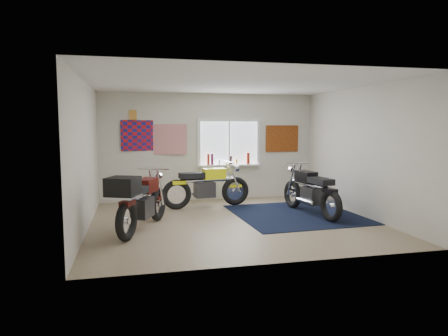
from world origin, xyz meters
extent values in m
plane|color=#9E896B|center=(0.00, 0.00, 0.00)|extent=(5.50, 5.50, 0.00)
plane|color=white|center=(0.00, 0.00, 2.70)|extent=(5.50, 5.50, 0.00)
plane|color=silver|center=(0.00, 2.50, 1.35)|extent=(5.50, 0.00, 5.50)
plane|color=silver|center=(0.00, -2.50, 1.35)|extent=(5.50, 0.00, 5.50)
plane|color=silver|center=(-2.75, 0.00, 1.35)|extent=(0.00, 5.00, 5.00)
plane|color=silver|center=(2.75, 0.00, 1.35)|extent=(0.00, 5.00, 5.00)
cube|color=black|center=(1.44, 0.29, 0.01)|extent=(2.62, 2.72, 0.01)
cube|color=white|center=(0.50, 2.48, 1.45)|extent=(1.50, 0.02, 1.10)
cube|color=white|center=(0.50, 2.47, 2.04)|extent=(1.66, 0.06, 0.08)
cube|color=white|center=(0.50, 2.47, 0.86)|extent=(1.66, 0.06, 0.08)
cube|color=white|center=(-0.29, 2.47, 1.45)|extent=(0.08, 0.06, 1.10)
cube|color=white|center=(1.29, 2.47, 1.45)|extent=(0.08, 0.06, 1.10)
cube|color=white|center=(0.50, 2.47, 1.45)|extent=(0.04, 0.06, 1.10)
cube|color=white|center=(0.50, 2.41, 0.88)|extent=(1.60, 0.16, 0.04)
cylinder|color=maroon|center=(-0.06, 2.40, 1.04)|extent=(0.07, 0.07, 0.28)
cylinder|color=silver|center=(0.23, 2.40, 0.96)|extent=(0.06, 0.06, 0.12)
cylinder|color=black|center=(0.53, 2.40, 1.01)|extent=(0.06, 0.06, 0.22)
cylinder|color=#C57F17|center=(0.69, 2.40, 0.97)|extent=(0.05, 0.05, 0.14)
cylinder|color=maroon|center=(1.00, 2.40, 1.05)|extent=(0.09, 0.09, 0.30)
cylinder|color=#592245|center=(0.04, 2.40, 1.04)|extent=(0.08, 0.08, 0.29)
plane|color=red|center=(-1.70, 2.48, 1.65)|extent=(1.00, 0.07, 1.00)
plane|color=red|center=(-1.05, 2.46, 1.55)|extent=(0.90, 0.09, 0.90)
cube|color=#C68738|center=(-1.90, 2.48, 2.15)|extent=(0.18, 0.02, 0.24)
cube|color=#A54C14|center=(1.95, 2.48, 1.55)|extent=(0.90, 0.03, 0.70)
torus|color=black|center=(0.45, 1.60, 0.34)|extent=(0.70, 0.23, 0.69)
torus|color=black|center=(-0.97, 1.40, 0.34)|extent=(0.70, 0.23, 0.69)
cylinder|color=white|center=(0.45, 1.60, 0.34)|extent=(0.13, 0.12, 0.11)
cylinder|color=white|center=(-0.97, 1.40, 0.34)|extent=(0.13, 0.12, 0.11)
cylinder|color=white|center=(-0.26, 1.50, 0.63)|extent=(1.29, 0.27, 0.09)
cube|color=#2D2D30|center=(-0.32, 1.49, 0.41)|extent=(0.50, 0.35, 0.35)
cylinder|color=white|center=(-0.34, 1.66, 0.31)|extent=(0.57, 0.15, 0.07)
cube|color=#FBFD0D|center=(-0.08, 1.53, 0.78)|extent=(0.54, 0.33, 0.25)
cube|color=black|center=(-0.62, 1.45, 0.76)|extent=(0.60, 0.36, 0.12)
cube|color=#FBFD0D|center=(-0.92, 1.41, 0.61)|extent=(0.33, 0.20, 0.08)
cube|color=#FBFD0D|center=(0.45, 1.60, 0.46)|extent=(0.30, 0.18, 0.05)
cylinder|color=white|center=(0.26, 1.57, 1.04)|extent=(0.12, 0.63, 0.04)
cylinder|color=white|center=(0.47, 1.60, 0.88)|extent=(0.12, 0.18, 0.16)
torus|color=black|center=(1.64, 0.96, 0.32)|extent=(0.23, 0.67, 0.65)
torus|color=black|center=(1.86, -0.47, 0.32)|extent=(0.23, 0.67, 0.65)
cylinder|color=white|center=(1.64, 0.96, 0.32)|extent=(0.12, 0.13, 0.11)
cylinder|color=white|center=(1.86, -0.47, 0.32)|extent=(0.12, 0.13, 0.11)
cylinder|color=white|center=(1.75, 0.25, 0.64)|extent=(0.28, 1.30, 0.09)
cube|color=#2D2D30|center=(1.76, 0.19, 0.41)|extent=(0.36, 0.50, 0.35)
cylinder|color=white|center=(1.59, 0.17, 0.31)|extent=(0.16, 0.57, 0.07)
cube|color=black|center=(1.72, 0.43, 0.79)|extent=(0.34, 0.55, 0.25)
cube|color=black|center=(1.80, -0.11, 0.77)|extent=(0.37, 0.61, 0.12)
cube|color=black|center=(1.85, -0.42, 0.62)|extent=(0.21, 0.33, 0.08)
cube|color=black|center=(1.64, 0.96, 0.45)|extent=(0.19, 0.31, 0.05)
cylinder|color=white|center=(1.67, 0.78, 1.06)|extent=(0.64, 0.13, 0.04)
cylinder|color=white|center=(1.64, 0.98, 0.89)|extent=(0.18, 0.13, 0.17)
torus|color=black|center=(-1.46, 0.42, 0.33)|extent=(0.39, 0.67, 0.68)
torus|color=black|center=(-2.04, -0.92, 0.33)|extent=(0.39, 0.67, 0.68)
cylinder|color=white|center=(-1.46, 0.42, 0.33)|extent=(0.14, 0.15, 0.11)
cylinder|color=white|center=(-2.04, -0.92, 0.33)|extent=(0.14, 0.15, 0.11)
cylinder|color=white|center=(-1.75, -0.25, 0.64)|extent=(0.61, 1.24, 0.09)
cube|color=#2D2D30|center=(-1.77, -0.30, 0.42)|extent=(0.45, 0.55, 0.35)
cylinder|color=white|center=(-1.92, -0.23, 0.31)|extent=(0.30, 0.55, 0.07)
cube|color=#430E0A|center=(-1.67, -0.08, 0.79)|extent=(0.46, 0.58, 0.25)
cube|color=black|center=(-1.90, -0.58, 0.77)|extent=(0.50, 0.64, 0.12)
cube|color=#430E0A|center=(-2.02, -0.87, 0.62)|extent=(0.28, 0.35, 0.08)
cube|color=#430E0A|center=(-1.46, 0.42, 0.46)|extent=(0.25, 0.32, 0.05)
cylinder|color=white|center=(-1.53, 0.24, 1.06)|extent=(0.61, 0.29, 0.04)
cylinder|color=white|center=(-1.45, 0.43, 0.89)|extent=(0.19, 0.16, 0.17)
cube|color=black|center=(-2.08, -1.01, 0.91)|extent=(0.60, 0.59, 0.31)
camera|label=1|loc=(-1.90, -7.52, 1.88)|focal=32.00mm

